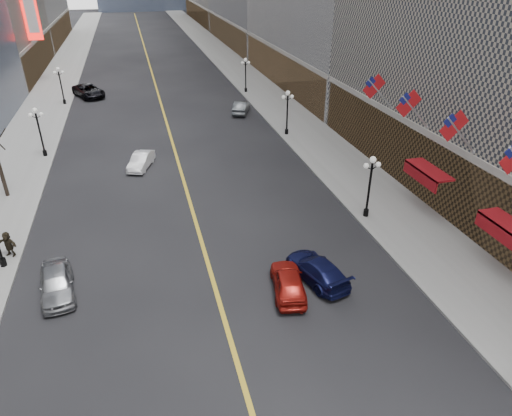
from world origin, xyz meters
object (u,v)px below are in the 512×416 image
car_sb_near (317,269)px  car_sb_far (241,107)px  streetlamp_west_3 (60,82)px  car_nb_mid (141,161)px  car_nb_far (89,91)px  streetlamp_east_3 (246,71)px  streetlamp_east_2 (287,108)px  streetlamp_east_1 (370,181)px  car_nb_near (56,283)px  car_sb_mid (288,282)px  streetlamp_west_2 (39,127)px

car_sb_near → car_sb_far: bearing=-110.3°
streetlamp_west_3 → car_nb_mid: bearing=-69.4°
streetlamp_west_3 → car_nb_far: bearing=49.0°
streetlamp_east_3 → car_nb_far: streetlamp_east_3 is taller
streetlamp_east_2 → car_nb_far: (-20.80, 21.22, -2.07)m
streetlamp_east_1 → car_sb_near: (-6.01, -5.78, -2.23)m
car_nb_near → car_sb_mid: bearing=-22.4°
car_nb_near → car_nb_mid: car_nb_near is taller
car_nb_mid → car_nb_far: bearing=122.9°
streetlamp_east_1 → car_sb_near: bearing=-136.2°
streetlamp_west_3 → car_nb_near: size_ratio=1.05×
streetlamp_west_2 → car_sb_far: (20.80, 8.83, -2.17)m
streetlamp_west_3 → car_nb_mid: streetlamp_west_3 is taller
streetlamp_west_3 → car_nb_near: (3.40, -39.39, -2.17)m
streetlamp_east_1 → car_nb_near: streetlamp_east_1 is taller
streetlamp_east_3 → streetlamp_west_2: size_ratio=1.00×
car_nb_mid → car_nb_far: size_ratio=0.66×
car_sb_far → car_nb_mid: bearing=70.2°
streetlamp_east_2 → streetlamp_west_3: bearing=142.7°
streetlamp_east_2 → car_sb_mid: size_ratio=1.09×
car_nb_mid → car_sb_far: car_sb_far is taller
streetlamp_east_2 → car_sb_mid: 25.84m
streetlamp_west_3 → car_sb_mid: 45.32m
streetlamp_east_1 → car_nb_far: size_ratio=0.76×
car_nb_near → car_sb_near: 14.38m
car_sb_near → car_sb_far: 32.77m
car_nb_mid → car_nb_far: car_nb_far is taller
car_sb_near → car_sb_mid: 2.08m
car_sb_mid → streetlamp_east_2: bearing=-97.7°
car_sb_near → streetlamp_east_2: bearing=-118.8°
streetlamp_west_2 → car_sb_mid: streetlamp_west_2 is taller
streetlamp_east_3 → car_sb_near: bearing=-98.2°
streetlamp_west_3 → car_sb_far: 22.83m
streetlamp_east_3 → car_sb_far: streetlamp_east_3 is taller
streetlamp_west_2 → car_nb_near: 21.77m
car_sb_near → streetlamp_west_3: bearing=-81.8°
streetlamp_east_3 → car_nb_mid: 27.42m
car_nb_mid → car_sb_mid: bearing=-49.8°
car_sb_mid → streetlamp_west_2: bearing=-47.2°
streetlamp_east_1 → streetlamp_east_3: 36.00m
car_nb_near → car_nb_mid: (5.16, 16.58, -0.08)m
streetlamp_west_2 → car_nb_mid: streetlamp_west_2 is taller
streetlamp_east_1 → streetlamp_east_3: (0.00, 36.00, 0.00)m
car_sb_near → car_sb_far: (3.21, 32.61, 0.06)m
car_nb_far → car_sb_far: car_nb_far is taller
streetlamp_east_3 → car_sb_mid: bearing=-100.6°
car_nb_far → car_sb_mid: (12.83, -45.70, -0.12)m
streetlamp_east_2 → car_sb_far: 9.52m
streetlamp_east_1 → streetlamp_west_3: bearing=123.2°
streetlamp_east_3 → car_sb_mid: (-7.97, -42.48, -2.19)m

